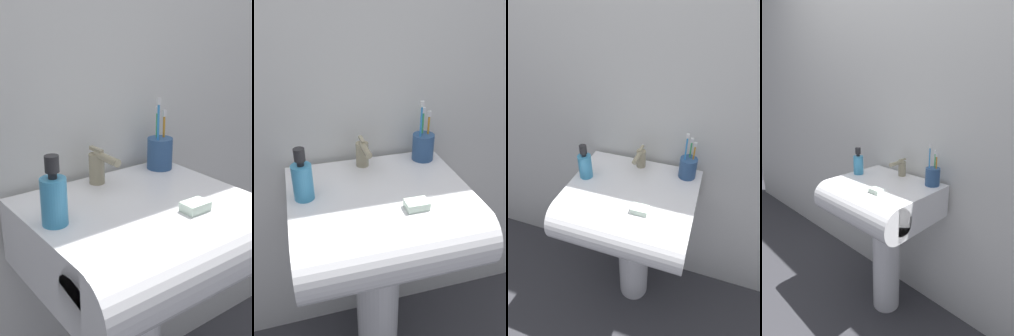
{
  "view_description": "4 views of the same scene",
  "coord_description": "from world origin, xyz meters",
  "views": [
    {
      "loc": [
        -0.6,
        -0.79,
        1.27
      ],
      "look_at": [
        -0.0,
        0.02,
        0.91
      ],
      "focal_mm": 45.0,
      "sensor_mm": 36.0,
      "label": 1
    },
    {
      "loc": [
        -0.23,
        -0.85,
        1.37
      ],
      "look_at": [
        0.01,
        0.01,
        0.88
      ],
      "focal_mm": 35.0,
      "sensor_mm": 36.0,
      "label": 2
    },
    {
      "loc": [
        0.29,
        -0.84,
        1.57
      ],
      "look_at": [
        0.01,
        -0.01,
        0.93
      ],
      "focal_mm": 28.0,
      "sensor_mm": 36.0,
      "label": 3
    },
    {
      "loc": [
        0.96,
        -0.97,
        1.32
      ],
      "look_at": [
        -0.01,
        0.03,
        0.9
      ],
      "focal_mm": 28.0,
      "sensor_mm": 36.0,
      "label": 4
    }
  ],
  "objects": [
    {
      "name": "soap_bottle",
      "position": [
        -0.23,
        -0.01,
        0.89
      ],
      "size": [
        0.06,
        0.06,
        0.16
      ],
      "color": "#3F99CC",
      "rests_on": "sink_basin"
    },
    {
      "name": "faucet",
      "position": [
        -0.01,
        0.14,
        0.88
      ],
      "size": [
        0.04,
        0.13,
        0.1
      ],
      "color": "tan",
      "rests_on": "sink_basin"
    },
    {
      "name": "bar_soap",
      "position": [
        0.08,
        -0.15,
        0.84
      ],
      "size": [
        0.07,
        0.05,
        0.02
      ],
      "primitive_type": "cube",
      "color": "silver",
      "rests_on": "sink_basin"
    },
    {
      "name": "sink_pedestal",
      "position": [
        0.0,
        0.0,
        0.32
      ],
      "size": [
        0.17,
        0.17,
        0.65
      ],
      "primitive_type": "cylinder",
      "color": "white",
      "rests_on": "ground"
    },
    {
      "name": "sink_basin",
      "position": [
        0.0,
        -0.06,
        0.74
      ],
      "size": [
        0.56,
        0.49,
        0.18
      ],
      "color": "white",
      "rests_on": "sink_pedestal"
    },
    {
      "name": "wall_back",
      "position": [
        0.0,
        0.25,
        1.2
      ],
      "size": [
        5.0,
        0.05,
        2.4
      ],
      "primitive_type": "cube",
      "color": "silver",
      "rests_on": "ground"
    },
    {
      "name": "toothbrush_cup",
      "position": [
        0.21,
        0.14,
        0.88
      ],
      "size": [
        0.08,
        0.08,
        0.22
      ],
      "color": "#2D5184",
      "rests_on": "sink_basin"
    }
  ]
}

